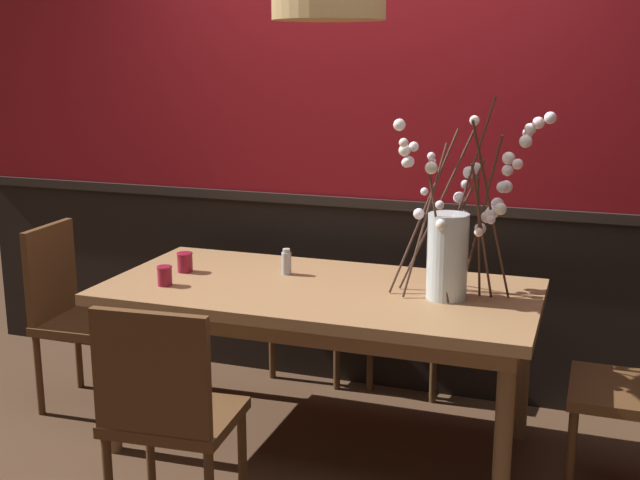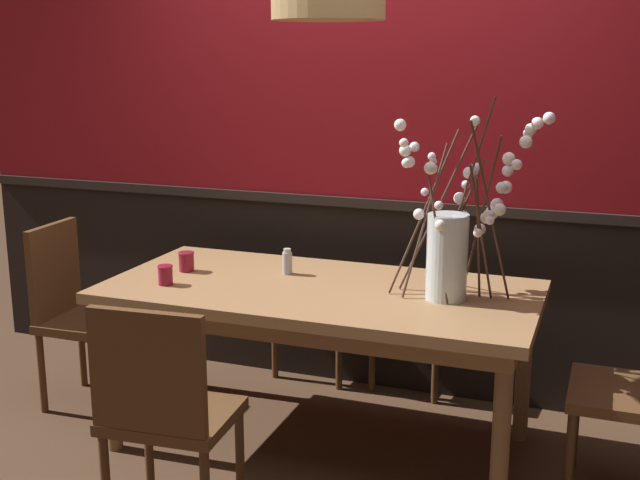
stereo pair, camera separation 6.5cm
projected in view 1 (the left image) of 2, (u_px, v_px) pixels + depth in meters
name	position (u px, v px, depth m)	size (l,w,h in m)	color
ground_plane	(320.00, 443.00, 3.73)	(24.00, 24.00, 0.00)	#4C3321
back_wall	(371.00, 116.00, 4.13)	(4.80, 0.14, 2.94)	black
dining_table	(320.00, 304.00, 3.58)	(1.91, 0.93, 0.76)	#997047
chair_head_west_end	(71.00, 307.00, 4.06)	(0.41, 0.43, 0.94)	brown
chair_near_side_left	(166.00, 408.00, 2.91)	(0.49, 0.43, 0.92)	brown
chair_far_side_right	(416.00, 292.00, 4.33)	(0.44, 0.42, 0.90)	brown
chair_far_side_left	(321.00, 282.00, 4.51)	(0.48, 0.43, 0.89)	brown
vase_with_blossoms	(452.00, 240.00, 3.35)	(0.72, 0.55, 0.84)	silver
candle_holder_nearer_center	(165.00, 276.00, 3.57)	(0.07, 0.07, 0.09)	maroon
candle_holder_nearer_edge	(185.00, 262.00, 3.79)	(0.08, 0.08, 0.09)	maroon
condiment_bottle	(286.00, 262.00, 3.75)	(0.05, 0.05, 0.12)	#ADADB2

